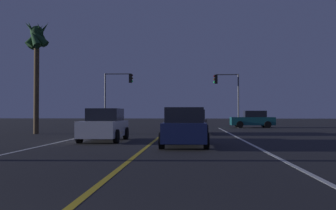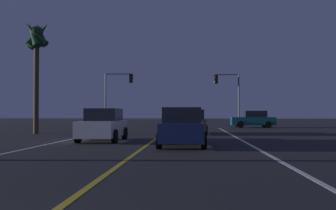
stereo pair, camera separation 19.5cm
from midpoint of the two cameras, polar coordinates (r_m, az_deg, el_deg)
The scene contains 10 objects.
lane_edge_right at distance 16.46m, azimuth 13.09°, elevation -6.29°, with size 0.16×40.63×0.01m, color silver.
lane_edge_left at distance 17.54m, azimuth -19.08°, elevation -5.94°, with size 0.16×40.63×0.01m, color silver.
lane_center_divider at distance 16.34m, azimuth -3.52°, elevation -6.36°, with size 0.16×40.63×0.01m, color gold.
car_crossing_side at distance 38.26m, azimuth 12.74°, elevation -2.18°, with size 4.30×2.02×1.70m.
car_ahead_far at distance 26.07m, azimuth 3.59°, elevation -2.65°, with size 2.02×4.30×1.70m.
car_oncoming at distance 19.62m, azimuth -9.98°, elevation -3.09°, with size 2.02×4.30×1.70m.
car_lead_same_lane at distance 16.29m, azimuth 2.19°, elevation -3.49°, with size 2.02×4.30×1.70m.
traffic_light_near_right at distance 37.23m, azimuth 8.83°, elevation 2.57°, with size 2.52×0.36×5.33m.
traffic_light_near_left at distance 37.77m, azimuth -7.78°, elevation 2.68°, with size 2.91×0.36×5.47m.
palm_tree_left_mid at distance 28.13m, azimuth -19.70°, elevation 8.91°, with size 2.09×1.94×8.13m.
Camera 1 is at (1.84, -1.85, 1.46)m, focal length 39.73 mm.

